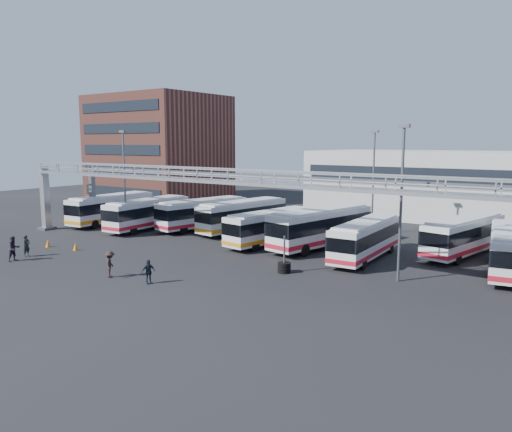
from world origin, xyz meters
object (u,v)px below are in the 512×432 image
Objects in this scene: bus_4 at (272,226)px; bus_7 at (464,235)px; bus_6 at (366,238)px; cone_left at (75,246)px; bus_8 at (509,249)px; pedestrian_a at (26,246)px; bus_2 at (203,213)px; light_pole_left at (124,177)px; bus_1 at (148,213)px; light_pole_mid at (401,195)px; pedestrian_c at (110,264)px; bus_3 at (243,215)px; tire_stack at (284,266)px; light_pole_back at (373,177)px; bus_0 at (111,208)px; bus_5 at (321,226)px; pedestrian_b at (14,249)px; cone_right at (48,243)px; pedestrian_d at (148,272)px.

bus_4 is 15.97m from bus_7.
bus_6 reaches higher than cone_left.
bus_7 reaches higher than bus_6.
bus_8 reaches higher than pedestrian_a.
light_pole_left is at bearing -112.67° from bus_2.
bus_1 reaches higher than cone_left.
cone_left is at bearing -165.72° from light_pole_mid.
pedestrian_c reaches higher than pedestrian_a.
pedestrian_c is (2.96, -18.91, -0.87)m from bus_3.
bus_4 reaches higher than tire_stack.
light_pole_back is at bearing 50.69° from cone_left.
bus_0 is at bearing 128.94° from cone_left.
bus_7 is (10.81, 3.86, -0.18)m from bus_5.
light_pole_mid is at bearing -24.80° from bus_5.
pedestrian_b is 2.95× the size of cone_right.
pedestrian_d is at bearing -84.28° from pedestrian_b.
bus_3 is 5.96× the size of pedestrian_c.
light_pole_mid is 3.88× the size of tire_stack.
bus_3 is 15.43m from bus_6.
bus_3 is 1.07× the size of bus_6.
light_pole_back is 5.60× the size of pedestrian_c.
bus_7 is (30.08, 6.04, -0.04)m from bus_1.
bus_8 is at bearing -61.91° from pedestrian_b.
bus_5 is 24.80m from pedestrian_b.
light_pole_mid reaches higher than pedestrian_d.
bus_2 is 0.92× the size of bus_5.
bus_1 is at bearing 162.24° from tire_stack.
bus_8 is at bearing 3.21° from bus_3.
bus_3 is 4.13× the size of tire_stack.
bus_3 is at bearing 165.49° from bus_8.
pedestrian_a is at bearing 22.76° from pedestrian_b.
bus_6 is at bearing -54.91° from pedestrian_b.
bus_7 is at bearing 29.76° from cone_right.
bus_8 reaches higher than bus_7.
light_pole_left is 0.93× the size of bus_0.
bus_6 is 7.84m from tire_stack.
light_pole_left is 8.82m from bus_2.
pedestrian_d is at bearing -15.08° from cone_left.
pedestrian_b is at bearing -86.16° from bus_1.
bus_0 is at bearing 165.78° from tire_stack.
light_pole_mid is 7.48m from bus_6.
light_pole_left is 6.41× the size of pedestrian_d.
bus_3 is 1.06× the size of bus_4.
bus_2 is 29.27m from bus_8.
cone_left is at bearing 11.03° from cone_right.
bus_2 is at bearing 12.57° from bus_0.
bus_8 is 27.50m from pedestrian_c.
bus_7 is 32.12m from cone_left.
light_pole_back is at bearing 93.09° from bus_5.
cone_left is (0.51, 5.06, -0.65)m from pedestrian_b.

